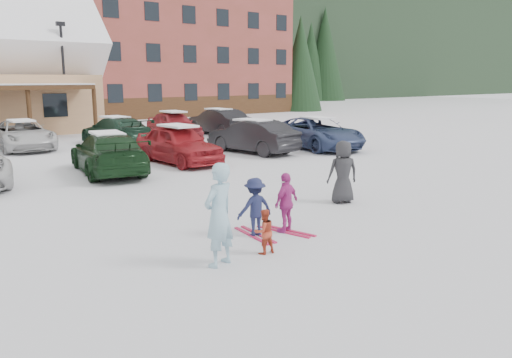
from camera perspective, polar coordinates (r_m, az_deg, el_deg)
ground at (r=11.21m, az=1.91°, el=-6.01°), size 160.00×160.00×0.00m
alpine_hotel at (r=51.10m, az=-13.53°, el=17.00°), size 31.48×14.01×21.48m
lamp_post at (r=33.13m, az=-21.10°, el=11.34°), size 0.50×0.25×6.70m
conifer_1 at (r=54.62m, az=5.09°, el=14.37°), size 4.84×4.84×11.22m
conifer_3 at (r=53.83m, az=-24.31°, el=12.27°), size 3.96×3.96×9.18m
conifer_4 at (r=67.96m, az=-0.57°, el=14.06°), size 5.06×5.06×11.73m
adult_skier at (r=8.99m, az=-4.26°, el=-4.11°), size 0.80×0.64×1.90m
toddler_red at (r=9.71m, az=0.92°, el=-6.02°), size 0.47×0.38×0.89m
child_navy at (r=10.73m, az=-0.14°, el=-3.23°), size 0.87×0.56×1.28m
skis_child_navy at (r=10.91m, az=-0.14°, el=-6.41°), size 0.35×1.41×0.03m
child_magenta at (r=11.02m, az=3.47°, el=-2.70°), size 0.84×0.52×1.34m
skis_child_magenta at (r=11.20m, az=3.43°, el=-5.96°), size 0.55×1.40×0.03m
bystander_dark at (r=13.78m, az=9.89°, el=0.80°), size 0.99×0.85×1.72m
parked_car_3 at (r=18.68m, az=-16.54°, el=2.85°), size 2.83×5.30×1.46m
parked_car_4 at (r=20.34m, az=-8.86°, el=3.93°), size 2.09×4.58×1.52m
parked_car_5 at (r=22.98m, az=-0.40°, el=4.90°), size 2.29×4.79×1.52m
parked_car_6 at (r=24.63m, az=6.99°, el=5.24°), size 3.28×5.73×1.51m
parked_car_10 at (r=26.59m, az=-25.15°, el=4.59°), size 2.39×5.08×1.41m
parked_car_11 at (r=26.70m, az=-15.75°, el=5.31°), size 2.36×5.13×1.45m
parked_car_12 at (r=28.87m, az=-9.37°, el=6.10°), size 2.09×4.64×1.55m
parked_car_13 at (r=30.70m, az=-4.31°, el=6.54°), size 1.84×4.80×1.56m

